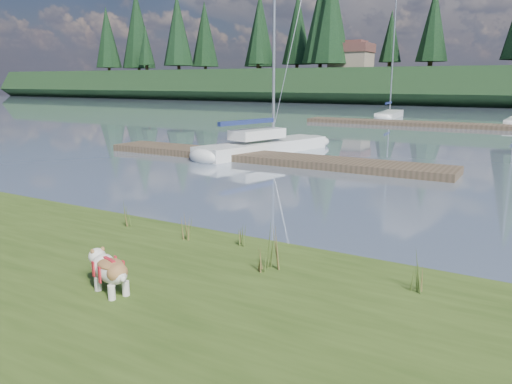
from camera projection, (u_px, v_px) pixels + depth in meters
The scene contains 19 objects.
ground at pixel (447, 127), 37.43m from camera, with size 200.00×200.00×0.00m, color gray.
ridge at pixel (501, 87), 73.16m from camera, with size 200.00×20.00×5.00m, color black.
bulldog at pixel (110, 269), 7.29m from camera, with size 0.99×0.58×0.58m.
sailboat_main at pixel (272, 143), 24.30m from camera, with size 3.73×8.73×12.36m.
dock_near at pixel (264, 157), 21.65m from camera, with size 16.00×2.00×0.30m, color #4C3D2C.
dock_far at pixel (476, 126), 36.42m from camera, with size 26.00×2.20×0.30m, color #4C3D2C.
sailboat_bg_1 at pixel (391, 114), 47.23m from camera, with size 2.37×7.94×11.68m.
weed_0 at pixel (187, 227), 9.73m from camera, with size 0.17×0.14×0.63m.
weed_1 at pixel (242, 234), 9.44m from camera, with size 0.17×0.14×0.52m.
weed_2 at pixel (271, 250), 8.22m from camera, with size 0.17×0.14×0.78m.
weed_3 at pixel (127, 214), 10.68m from camera, with size 0.17×0.14×0.64m.
weed_4 at pixel (263, 260), 8.16m from camera, with size 0.17×0.14×0.45m.
weed_5 at pixel (415, 273), 7.34m from camera, with size 0.17×0.14×0.68m.
mud_lip at pixel (185, 239), 10.76m from camera, with size 60.00×0.50×0.14m, color #33281C.
conifer_0 at pixel (178, 30), 92.86m from camera, with size 5.72×5.72×14.15m.
conifer_1 at pixel (258, 35), 89.17m from camera, with size 4.40×4.40×11.30m.
conifer_2 at pixel (331, 15), 78.79m from camera, with size 6.60×6.60×16.05m.
conifer_3 at pixel (433, 24), 75.20m from camera, with size 4.84×4.84×12.25m.
house_0 at pixel (352, 56), 80.37m from camera, with size 6.30×5.30×4.65m.
Camera 1 is at (6.50, -9.71, 3.41)m, focal length 35.00 mm.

